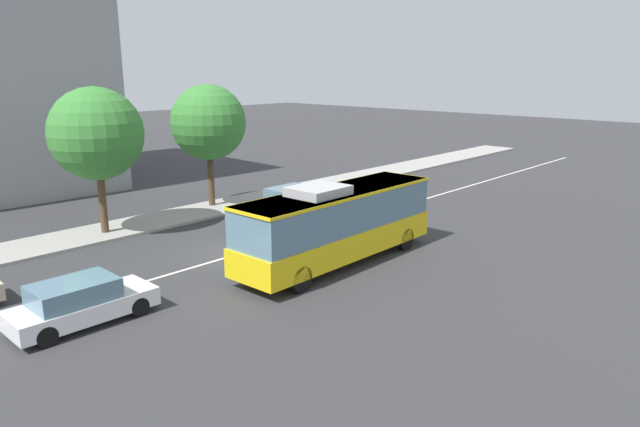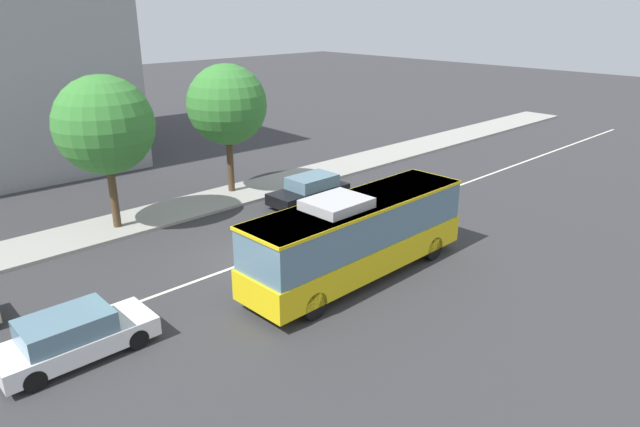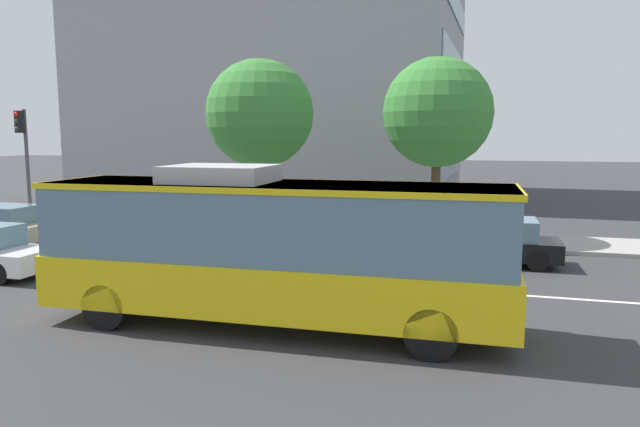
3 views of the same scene
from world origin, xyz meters
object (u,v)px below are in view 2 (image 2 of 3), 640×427
at_px(sedan_black, 310,190).
at_px(street_tree_kerbside_centre, 227,105).
at_px(sedan_white, 74,336).
at_px(street_tree_kerbside_left, 104,125).
at_px(transit_bus, 358,233).

xyz_separation_m(sedan_black, street_tree_kerbside_centre, (-2.05, 4.27, 4.21)).
relative_size(sedan_white, street_tree_kerbside_left, 0.63).
distance_m(transit_bus, street_tree_kerbside_centre, 12.59).
bearing_deg(sedan_white, street_tree_kerbside_left, 59.40).
bearing_deg(sedan_white, transit_bus, -11.21).
bearing_deg(sedan_white, street_tree_kerbside_centre, 38.72).
bearing_deg(sedan_black, street_tree_kerbside_left, -21.13).
bearing_deg(street_tree_kerbside_centre, transit_bus, -101.72).
relative_size(transit_bus, street_tree_kerbside_centre, 1.42).
bearing_deg(street_tree_kerbside_centre, street_tree_kerbside_left, -173.31).
distance_m(transit_bus, sedan_white, 10.31).
bearing_deg(transit_bus, sedan_white, 167.39).
bearing_deg(transit_bus, street_tree_kerbside_left, 111.54).
bearing_deg(transit_bus, sedan_black, 58.54).
relative_size(transit_bus, sedan_white, 2.22).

